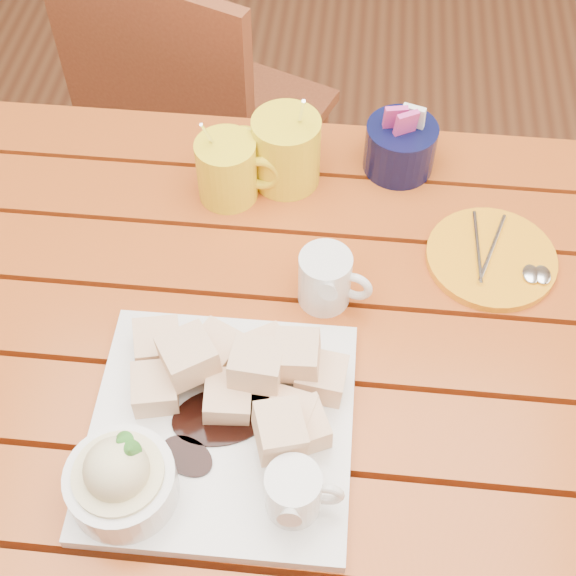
# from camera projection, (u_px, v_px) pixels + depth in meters

# --- Properties ---
(ground) EXTENTS (5.00, 5.00, 0.00)m
(ground) POSITION_uv_depth(u_px,v_px,m) (258.00, 545.00, 1.59)
(ground) COLOR #5D2E1A
(ground) RESTS_ON ground
(table) EXTENTS (1.20, 0.79, 0.75)m
(table) POSITION_uv_depth(u_px,v_px,m) (244.00, 378.00, 1.07)
(table) COLOR #A24414
(table) RESTS_ON ground
(dessert_plate) EXTENTS (0.30, 0.29, 0.12)m
(dessert_plate) POSITION_uv_depth(u_px,v_px,m) (207.00, 430.00, 0.87)
(dessert_plate) COLOR white
(dessert_plate) RESTS_ON table
(coffee_mug_left) EXTENTS (0.14, 0.10, 0.16)m
(coffee_mug_left) POSITION_uv_depth(u_px,v_px,m) (284.00, 150.00, 1.11)
(coffee_mug_left) COLOR yellow
(coffee_mug_left) RESTS_ON table
(coffee_mug_right) EXTENTS (0.12, 0.08, 0.14)m
(coffee_mug_right) POSITION_uv_depth(u_px,v_px,m) (229.00, 169.00, 1.09)
(coffee_mug_right) COLOR yellow
(coffee_mug_right) RESTS_ON table
(cream_pitcher) EXTENTS (0.10, 0.08, 0.08)m
(cream_pitcher) POSITION_uv_depth(u_px,v_px,m) (326.00, 278.00, 0.99)
(cream_pitcher) COLOR white
(cream_pitcher) RESTS_ON table
(sugar_caddy) EXTENTS (0.10, 0.10, 0.11)m
(sugar_caddy) POSITION_uv_depth(u_px,v_px,m) (400.00, 146.00, 1.14)
(sugar_caddy) COLOR black
(sugar_caddy) RESTS_ON table
(orange_saucer) EXTENTS (0.17, 0.17, 0.02)m
(orange_saucer) POSITION_uv_depth(u_px,v_px,m) (492.00, 258.00, 1.05)
(orange_saucer) COLOR orange
(orange_saucer) RESTS_ON table
(chair_far) EXTENTS (0.52, 0.52, 0.85)m
(chair_far) POSITION_uv_depth(u_px,v_px,m) (193.00, 121.00, 1.63)
(chair_far) COLOR brown
(chair_far) RESTS_ON ground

